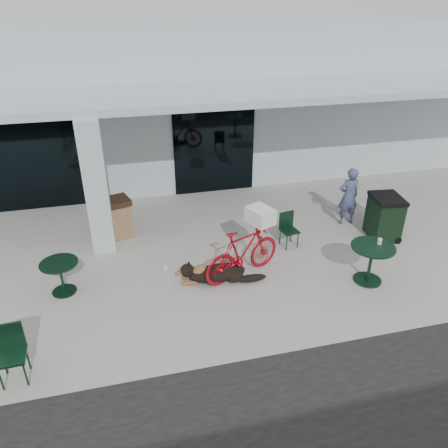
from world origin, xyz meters
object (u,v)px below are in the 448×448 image
object	(u,v)px
cafe_chair_near	(11,356)
cafe_chair_far_a	(289,230)
bicycle	(243,253)
person	(348,196)
cafe_chair_far_b	(380,210)
cafe_table_near	(62,277)
trash_receptacle	(118,218)
cafe_table_far	(370,264)
dog	(218,272)
wheeled_bin	(384,217)

from	to	relation	value
cafe_chair_near	cafe_chair_far_a	xyz separation A→B (m)	(5.67, 2.83, -0.06)
bicycle	cafe_chair_near	xyz separation A→B (m)	(-4.25, -1.90, -0.09)
person	cafe_chair_far_a	bearing A→B (deg)	20.97
cafe_chair_near	cafe_chair_far_b	size ratio (longest dim) A/B	1.13
cafe_table_near	trash_receptacle	size ratio (longest dim) A/B	0.74
cafe_chair_far_a	person	world-z (taller)	person
person	trash_receptacle	xyz separation A→B (m)	(-5.81, 0.73, -0.26)
person	trash_receptacle	size ratio (longest dim) A/B	1.52
cafe_chair_far_a	cafe_chair_far_b	size ratio (longest dim) A/B	0.99
cafe_chair_far_a	cafe_chair_far_b	xyz separation A→B (m)	(2.68, 0.47, 0.01)
person	cafe_table_near	bearing A→B (deg)	10.40
cafe_table_near	cafe_table_far	xyz separation A→B (m)	(6.22, -1.13, 0.07)
cafe_chair_near	person	world-z (taller)	person
cafe_table_near	cafe_chair_near	distance (m)	2.28
bicycle	cafe_table_near	bearing A→B (deg)	62.62
cafe_chair_far_a	bicycle	bearing A→B (deg)	-157.20
cafe_table_far	person	bearing A→B (deg)	72.61
cafe_table_near	trash_receptacle	xyz separation A→B (m)	(1.20, 2.09, 0.16)
cafe_chair_far_a	dog	bearing A→B (deg)	-163.38
cafe_chair_near	trash_receptacle	bearing A→B (deg)	65.46
cafe_table_far	cafe_chair_far_a	size ratio (longest dim) A/B	1.07
cafe_chair_near	cafe_table_far	bearing A→B (deg)	6.63
cafe_chair_near	trash_receptacle	size ratio (longest dim) A/B	0.95
cafe_table_near	wheeled_bin	world-z (taller)	wheeled_bin
dog	trash_receptacle	world-z (taller)	trash_receptacle
cafe_chair_far_a	person	bearing A→B (deg)	11.31
bicycle	cafe_table_far	world-z (taller)	bicycle
person	wheeled_bin	size ratio (longest dim) A/B	1.42
bicycle	wheeled_bin	bearing A→B (deg)	-100.87
cafe_chair_near	cafe_chair_far_b	world-z (taller)	cafe_chair_near
cafe_chair_far_b	cafe_table_far	bearing A→B (deg)	-48.49
person	trash_receptacle	distance (m)	5.86
cafe_chair_far_b	dog	bearing A→B (deg)	-85.54
cafe_chair_far_a	person	distance (m)	2.06
cafe_chair_far_a	wheeled_bin	distance (m)	2.42
cafe_chair_far_b	person	bearing A→B (deg)	-122.26
trash_receptacle	wheeled_bin	size ratio (longest dim) A/B	0.93
trash_receptacle	cafe_table_far	bearing A→B (deg)	-32.71
cafe_table_far	cafe_chair_far_a	xyz separation A→B (m)	(-1.10, 1.75, -0.00)
cafe_chair_far_b	bicycle	bearing A→B (deg)	-84.32
bicycle	wheeled_bin	size ratio (longest dim) A/B	1.75
cafe_table_far	dog	bearing A→B (deg)	166.49
trash_receptacle	cafe_table_near	bearing A→B (deg)	-119.77
cafe_table_near	person	distance (m)	7.15
cafe_chair_far_a	cafe_table_near	bearing A→B (deg)	176.60
dog	person	xyz separation A→B (m)	(3.87, 1.76, 0.54)
cafe_chair_far_a	trash_receptacle	xyz separation A→B (m)	(-3.92, 1.47, 0.09)
bicycle	dog	size ratio (longest dim) A/B	1.39
bicycle	dog	world-z (taller)	bicycle
cafe_table_near	trash_receptacle	world-z (taller)	trash_receptacle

